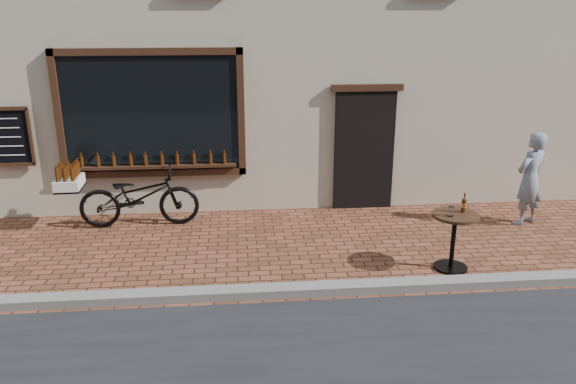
{
  "coord_description": "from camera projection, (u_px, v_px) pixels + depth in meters",
  "views": [
    {
      "loc": [
        -0.41,
        -6.41,
        3.65
      ],
      "look_at": [
        0.28,
        1.2,
        1.1
      ],
      "focal_mm": 35.0,
      "sensor_mm": 36.0,
      "label": 1
    }
  ],
  "objects": [
    {
      "name": "cargo_bicycle",
      "position": [
        137.0,
        196.0,
        9.61
      ],
      "size": [
        2.35,
        0.79,
        1.14
      ],
      "rotation": [
        0.0,
        0.0,
        1.61
      ],
      "color": "black",
      "rests_on": "ground"
    },
    {
      "name": "pedestrian",
      "position": [
        530.0,
        179.0,
        9.62
      ],
      "size": [
        0.71,
        0.63,
        1.64
      ],
      "primitive_type": "imported",
      "rotation": [
        0.0,
        0.0,
        3.64
      ],
      "color": "gray",
      "rests_on": "ground"
    },
    {
      "name": "ground",
      "position": [
        275.0,
        303.0,
        7.24
      ],
      "size": [
        90.0,
        90.0,
        0.0
      ],
      "primitive_type": "plane",
      "color": "#562E1B",
      "rests_on": "ground"
    },
    {
      "name": "kerb",
      "position": [
        273.0,
        291.0,
        7.41
      ],
      "size": [
        90.0,
        0.25,
        0.12
      ],
      "primitive_type": "cube",
      "color": "slate",
      "rests_on": "ground"
    },
    {
      "name": "bistro_table",
      "position": [
        454.0,
        230.0,
        8.0
      ],
      "size": [
        0.66,
        0.66,
        1.13
      ],
      "color": "black",
      "rests_on": "ground"
    }
  ]
}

